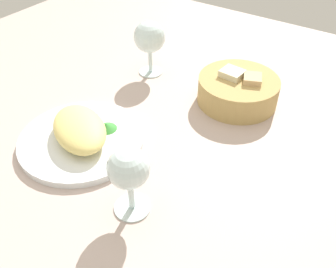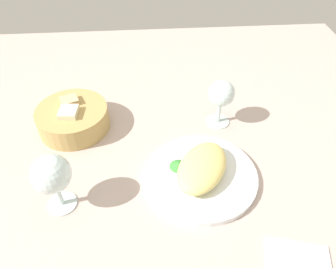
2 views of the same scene
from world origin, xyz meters
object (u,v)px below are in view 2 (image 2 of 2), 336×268
object	(u,v)px
wine_glass_near	(221,96)
folded_napkin	(299,259)
plate	(201,176)
bread_basket	(73,118)
wine_glass_far	(52,176)

from	to	relation	value
wine_glass_near	folded_napkin	size ratio (longest dim) A/B	1.14
plate	wine_glass_near	distance (cm)	21.22
plate	folded_napkin	size ratio (longest dim) A/B	2.23
bread_basket	wine_glass_far	size ratio (longest dim) A/B	1.32
wine_glass_near	folded_napkin	distance (cm)	39.82
plate	bread_basket	bearing A→B (deg)	57.63
bread_basket	wine_glass_near	size ratio (longest dim) A/B	1.41
plate	folded_napkin	world-z (taller)	plate
plate	bread_basket	world-z (taller)	bread_basket
bread_basket	wine_glass_far	xyz separation A→B (cm)	(-23.72, -0.57, 6.02)
wine_glass_far	wine_glass_near	bearing A→B (deg)	-57.86
folded_napkin	plate	bearing A→B (deg)	-38.69
bread_basket	folded_napkin	size ratio (longest dim) A/B	1.62
wine_glass_far	folded_napkin	bearing A→B (deg)	-109.13
wine_glass_near	bread_basket	bearing A→B (deg)	88.94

